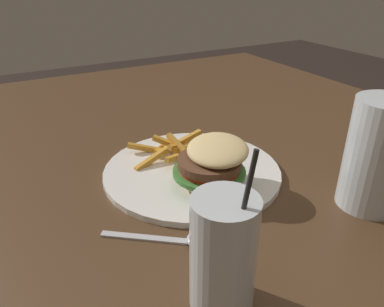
{
  "coord_description": "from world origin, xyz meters",
  "views": [
    {
      "loc": [
        0.44,
        -0.42,
        1.07
      ],
      "look_at": [
        -0.05,
        -0.14,
        0.79
      ],
      "focal_mm": 35.0,
      "sensor_mm": 36.0,
      "label": 1
    }
  ],
  "objects_px": {
    "meal_plate_near": "(199,167)",
    "juice_glass": "(223,259)",
    "spoon": "(201,240)",
    "beer_glass": "(377,159)"
  },
  "relations": [
    {
      "from": "meal_plate_near",
      "to": "spoon",
      "type": "distance_m",
      "value": 0.17
    },
    {
      "from": "juice_glass",
      "to": "spoon",
      "type": "distance_m",
      "value": 0.11
    },
    {
      "from": "juice_glass",
      "to": "spoon",
      "type": "relative_size",
      "value": 1.25
    },
    {
      "from": "meal_plate_near",
      "to": "juice_glass",
      "type": "distance_m",
      "value": 0.26
    },
    {
      "from": "juice_glass",
      "to": "meal_plate_near",
      "type": "bearing_deg",
      "value": 155.27
    },
    {
      "from": "juice_glass",
      "to": "spoon",
      "type": "height_order",
      "value": "juice_glass"
    },
    {
      "from": "meal_plate_near",
      "to": "spoon",
      "type": "height_order",
      "value": "meal_plate_near"
    },
    {
      "from": "meal_plate_near",
      "to": "juice_glass",
      "type": "xyz_separation_m",
      "value": [
        0.23,
        -0.11,
        0.04
      ]
    },
    {
      "from": "beer_glass",
      "to": "juice_glass",
      "type": "height_order",
      "value": "juice_glass"
    },
    {
      "from": "spoon",
      "to": "beer_glass",
      "type": "bearing_deg",
      "value": 28.27
    }
  ]
}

